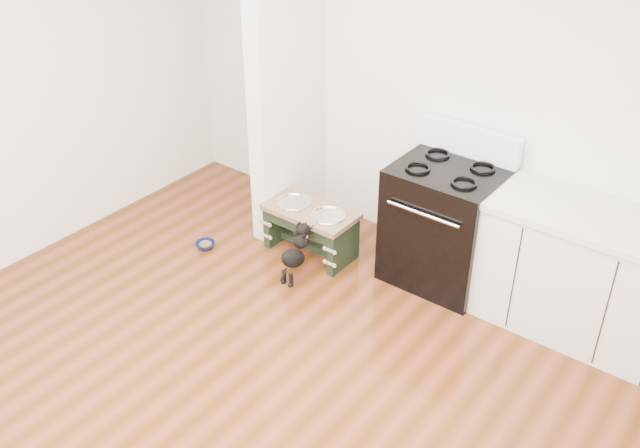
{
  "coord_description": "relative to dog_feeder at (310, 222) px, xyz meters",
  "views": [
    {
      "loc": [
        2.23,
        -1.93,
        3.22
      ],
      "look_at": [
        -0.33,
        1.41,
        0.62
      ],
      "focal_mm": 40.0,
      "sensor_mm": 36.0,
      "label": 1
    }
  ],
  "objects": [
    {
      "name": "partition_wall",
      "position": [
        -0.44,
        0.29,
        1.07
      ],
      "size": [
        0.15,
        0.8,
        2.7
      ],
      "primitive_type": "cube",
      "color": "silver",
      "rests_on": "ground"
    },
    {
      "name": "floor_bowl",
      "position": [
        -0.72,
        -0.47,
        -0.26
      ],
      "size": [
        0.16,
        0.16,
        0.05
      ],
      "rotation": [
        0.0,
        0.0,
        0.02
      ],
      "color": "#0B1850",
      "rests_on": "ground"
    },
    {
      "name": "dog_feeder",
      "position": [
        0.0,
        0.0,
        0.0
      ],
      "size": [
        0.73,
        0.39,
        0.42
      ],
      "color": "black",
      "rests_on": "ground"
    },
    {
      "name": "puppy",
      "position": [
        0.13,
        -0.34,
        -0.04
      ],
      "size": [
        0.13,
        0.37,
        0.44
      ],
      "color": "black",
      "rests_on": "ground"
    },
    {
      "name": "ground",
      "position": [
        0.73,
        -1.81,
        -0.28
      ],
      "size": [
        5.0,
        5.0,
        0.0
      ],
      "primitive_type": "plane",
      "color": "#4C260D",
      "rests_on": "ground"
    },
    {
      "name": "cabinet_run",
      "position": [
        1.96,
        0.37,
        0.17
      ],
      "size": [
        1.24,
        0.64,
        0.91
      ],
      "color": "silver",
      "rests_on": "ground"
    },
    {
      "name": "room_shell",
      "position": [
        0.73,
        -1.81,
        1.34
      ],
      "size": [
        5.0,
        5.0,
        5.0
      ],
      "color": "silver",
      "rests_on": "ground"
    },
    {
      "name": "oven_range",
      "position": [
        0.98,
        0.35,
        0.19
      ],
      "size": [
        0.76,
        0.69,
        1.14
      ],
      "color": "black",
      "rests_on": "ground"
    }
  ]
}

